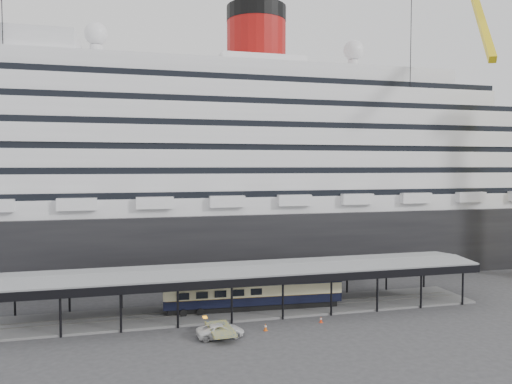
# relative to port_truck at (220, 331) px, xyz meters

# --- Properties ---
(ground) EXTENTS (200.00, 200.00, 0.00)m
(ground) POSITION_rel_port_truck_xyz_m (4.88, 3.09, -0.66)
(ground) COLOR #333335
(ground) RESTS_ON ground
(cruise_ship) EXTENTS (130.00, 30.00, 43.90)m
(cruise_ship) POSITION_rel_port_truck_xyz_m (4.93, 35.09, 17.69)
(cruise_ship) COLOR black
(cruise_ship) RESTS_ON ground
(platform_canopy) EXTENTS (56.00, 9.18, 5.30)m
(platform_canopy) POSITION_rel_port_truck_xyz_m (4.88, 8.09, 1.71)
(platform_canopy) COLOR slate
(platform_canopy) RESTS_ON ground
(port_truck) EXTENTS (4.82, 2.38, 1.31)m
(port_truck) POSITION_rel_port_truck_xyz_m (0.00, 0.00, 0.00)
(port_truck) COLOR silver
(port_truck) RESTS_ON ground
(pullman_carriage) EXTENTS (21.02, 3.88, 20.53)m
(pullman_carriage) POSITION_rel_port_truck_xyz_m (5.45, 8.09, 1.85)
(pullman_carriage) COLOR black
(pullman_carriage) RESTS_ON ground
(traffic_cone_left) EXTENTS (0.48, 0.48, 0.84)m
(traffic_cone_left) POSITION_rel_port_truck_xyz_m (0.52, 0.82, -0.24)
(traffic_cone_left) COLOR orange
(traffic_cone_left) RESTS_ON ground
(traffic_cone_mid) EXTENTS (0.44, 0.44, 0.75)m
(traffic_cone_mid) POSITION_rel_port_truck_xyz_m (4.89, 0.81, -0.29)
(traffic_cone_mid) COLOR #E7570C
(traffic_cone_mid) RESTS_ON ground
(traffic_cone_right) EXTENTS (0.44, 0.44, 0.68)m
(traffic_cone_right) POSITION_rel_port_truck_xyz_m (11.43, 1.84, -0.32)
(traffic_cone_right) COLOR #F6370D
(traffic_cone_right) RESTS_ON ground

